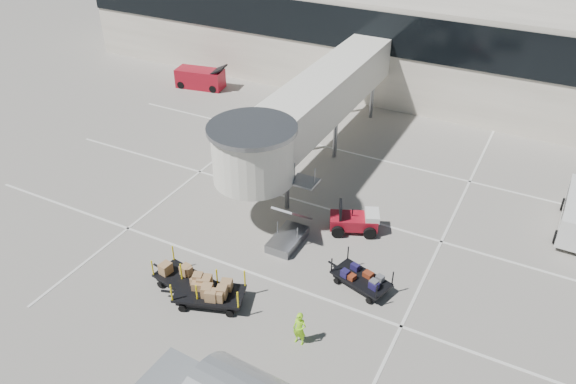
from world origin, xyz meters
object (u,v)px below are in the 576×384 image
at_px(box_cart_far, 185,281).
at_px(suitcase_cart, 361,279).
at_px(baggage_tug, 355,221).
at_px(ground_worker, 300,329).
at_px(box_cart_near, 209,293).
at_px(belt_loader, 201,78).

bearing_deg(box_cart_far, suitcase_cart, 37.26).
bearing_deg(baggage_tug, suitcase_cart, -88.14).
bearing_deg(ground_worker, box_cart_far, 176.43).
height_order(box_cart_near, box_cart_far, box_cart_near).
xyz_separation_m(box_cart_far, ground_worker, (6.46, -0.50, 0.33)).
height_order(baggage_tug, suitcase_cart, baggage_tug).
bearing_deg(suitcase_cart, belt_loader, 157.78).
distance_m(box_cart_near, ground_worker, 4.86).
relative_size(ground_worker, belt_loader, 0.37).
relative_size(box_cart_near, ground_worker, 2.40).
bearing_deg(suitcase_cart, baggage_tug, 132.01).
relative_size(baggage_tug, ground_worker, 1.74).
distance_m(ground_worker, belt_loader, 29.98).
height_order(suitcase_cart, box_cart_far, box_cart_far).
relative_size(box_cart_near, box_cart_far, 1.05).
distance_m(box_cart_far, ground_worker, 6.48).
height_order(baggage_tug, ground_worker, baggage_tug).
bearing_deg(box_cart_near, belt_loader, 106.96).
distance_m(suitcase_cart, box_cart_near, 7.36).
bearing_deg(belt_loader, box_cart_near, -64.15).
relative_size(suitcase_cart, box_cart_near, 0.88).
xyz_separation_m(suitcase_cart, box_cart_near, (-5.90, -4.39, 0.14)).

